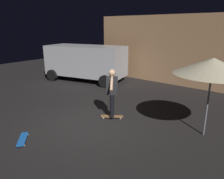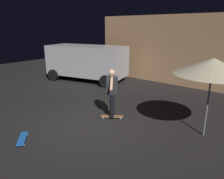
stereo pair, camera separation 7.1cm
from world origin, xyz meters
name	(u,v)px [view 2 (the right image)]	position (x,y,z in m)	size (l,w,h in m)	color
ground_plane	(88,124)	(0.00, 0.00, 0.00)	(28.00, 28.00, 0.00)	black
low_building	(188,48)	(0.05, 8.56, 1.86)	(9.68, 4.16, 3.71)	#AD7F56
parked_van	(87,61)	(-4.36, 4.28, 1.16)	(4.91, 3.10, 2.03)	#B2B2B7
patio_umbrella	(213,66)	(3.18, 1.63, 2.07)	(2.10, 2.10, 2.30)	slate
skateboard_ridden	(112,116)	(0.29, 0.89, 0.06)	(0.75, 0.61, 0.07)	olive
skateboard_spare	(22,139)	(-0.72, -1.90, 0.06)	(0.73, 0.65, 0.07)	#1959B2
skater	(112,90)	(0.29, 0.89, 1.04)	(0.63, 0.86, 1.67)	black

